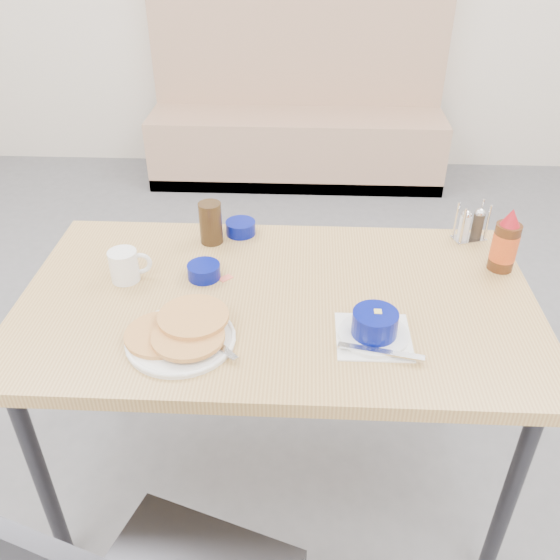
{
  "coord_description": "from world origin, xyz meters",
  "views": [
    {
      "loc": [
        0.07,
        -1.06,
        1.7
      ],
      "look_at": [
        0.01,
        0.24,
        0.82
      ],
      "focal_mm": 38.0,
      "sensor_mm": 36.0,
      "label": 1
    }
  ],
  "objects_px": {
    "condiment_caddy": "(471,227)",
    "syrup_bottle": "(505,244)",
    "amber_tumbler": "(211,223)",
    "dining_table": "(277,314)",
    "pancake_plate": "(181,334)",
    "booth_bench": "(297,125)",
    "creamer_bowl": "(241,228)",
    "grits_setting": "(374,327)",
    "butter_bowl": "(204,271)",
    "coffee_mug": "(125,265)"
  },
  "relations": [
    {
      "from": "amber_tumbler",
      "to": "syrup_bottle",
      "type": "relative_size",
      "value": 0.69
    },
    {
      "from": "condiment_caddy",
      "to": "butter_bowl",
      "type": "bearing_deg",
      "value": -179.71
    },
    {
      "from": "coffee_mug",
      "to": "butter_bowl",
      "type": "bearing_deg",
      "value": 5.29
    },
    {
      "from": "pancake_plate",
      "to": "coffee_mug",
      "type": "relative_size",
      "value": 2.46
    },
    {
      "from": "dining_table",
      "to": "condiment_caddy",
      "type": "bearing_deg",
      "value": 30.08
    },
    {
      "from": "dining_table",
      "to": "syrup_bottle",
      "type": "height_order",
      "value": "syrup_bottle"
    },
    {
      "from": "butter_bowl",
      "to": "condiment_caddy",
      "type": "xyz_separation_m",
      "value": [
        0.8,
        0.26,
        0.02
      ]
    },
    {
      "from": "condiment_caddy",
      "to": "pancake_plate",
      "type": "bearing_deg",
      "value": -164.08
    },
    {
      "from": "amber_tumbler",
      "to": "booth_bench",
      "type": "bearing_deg",
      "value": 84.42
    },
    {
      "from": "coffee_mug",
      "to": "amber_tumbler",
      "type": "xyz_separation_m",
      "value": [
        0.21,
        0.22,
        0.02
      ]
    },
    {
      "from": "pancake_plate",
      "to": "butter_bowl",
      "type": "height_order",
      "value": "pancake_plate"
    },
    {
      "from": "pancake_plate",
      "to": "creamer_bowl",
      "type": "bearing_deg",
      "value": 80.31
    },
    {
      "from": "coffee_mug",
      "to": "creamer_bowl",
      "type": "distance_m",
      "value": 0.4
    },
    {
      "from": "booth_bench",
      "to": "dining_table",
      "type": "height_order",
      "value": "booth_bench"
    },
    {
      "from": "pancake_plate",
      "to": "amber_tumbler",
      "type": "bearing_deg",
      "value": 89.23
    },
    {
      "from": "butter_bowl",
      "to": "syrup_bottle",
      "type": "xyz_separation_m",
      "value": [
        0.85,
        0.09,
        0.06
      ]
    },
    {
      "from": "booth_bench",
      "to": "pancake_plate",
      "type": "xyz_separation_m",
      "value": [
        -0.23,
        -2.73,
        0.43
      ]
    },
    {
      "from": "dining_table",
      "to": "pancake_plate",
      "type": "relative_size",
      "value": 4.87
    },
    {
      "from": "dining_table",
      "to": "butter_bowl",
      "type": "height_order",
      "value": "butter_bowl"
    },
    {
      "from": "pancake_plate",
      "to": "syrup_bottle",
      "type": "bearing_deg",
      "value": 23.03
    },
    {
      "from": "booth_bench",
      "to": "amber_tumbler",
      "type": "distance_m",
      "value": 2.31
    },
    {
      "from": "coffee_mug",
      "to": "condiment_caddy",
      "type": "distance_m",
      "value": 1.05
    },
    {
      "from": "creamer_bowl",
      "to": "butter_bowl",
      "type": "relative_size",
      "value": 1.01
    },
    {
      "from": "booth_bench",
      "to": "dining_table",
      "type": "bearing_deg",
      "value": -90.0
    },
    {
      "from": "dining_table",
      "to": "amber_tumbler",
      "type": "height_order",
      "value": "amber_tumbler"
    },
    {
      "from": "dining_table",
      "to": "creamer_bowl",
      "type": "relative_size",
      "value": 14.81
    },
    {
      "from": "creamer_bowl",
      "to": "amber_tumbler",
      "type": "height_order",
      "value": "amber_tumbler"
    },
    {
      "from": "grits_setting",
      "to": "condiment_caddy",
      "type": "bearing_deg",
      "value": 55.92
    },
    {
      "from": "dining_table",
      "to": "grits_setting",
      "type": "xyz_separation_m",
      "value": [
        0.25,
        -0.16,
        0.09
      ]
    },
    {
      "from": "booth_bench",
      "to": "creamer_bowl",
      "type": "relative_size",
      "value": 20.11
    },
    {
      "from": "grits_setting",
      "to": "syrup_bottle",
      "type": "bearing_deg",
      "value": 40.43
    },
    {
      "from": "condiment_caddy",
      "to": "creamer_bowl",
      "type": "bearing_deg",
      "value": 162.52
    },
    {
      "from": "booth_bench",
      "to": "creamer_bowl",
      "type": "bearing_deg",
      "value": -93.51
    },
    {
      "from": "creamer_bowl",
      "to": "condiment_caddy",
      "type": "height_order",
      "value": "condiment_caddy"
    },
    {
      "from": "coffee_mug",
      "to": "butter_bowl",
      "type": "height_order",
      "value": "coffee_mug"
    },
    {
      "from": "coffee_mug",
      "to": "condiment_caddy",
      "type": "bearing_deg",
      "value": 15.22
    },
    {
      "from": "dining_table",
      "to": "grits_setting",
      "type": "relative_size",
      "value": 6.83
    },
    {
      "from": "condiment_caddy",
      "to": "syrup_bottle",
      "type": "xyz_separation_m",
      "value": [
        0.05,
        -0.17,
        0.04
      ]
    },
    {
      "from": "grits_setting",
      "to": "condiment_caddy",
      "type": "relative_size",
      "value": 1.68
    },
    {
      "from": "butter_bowl",
      "to": "amber_tumbler",
      "type": "xyz_separation_m",
      "value": [
        -0.01,
        0.2,
        0.05
      ]
    },
    {
      "from": "grits_setting",
      "to": "butter_bowl",
      "type": "distance_m",
      "value": 0.52
    },
    {
      "from": "grits_setting",
      "to": "butter_bowl",
      "type": "height_order",
      "value": "grits_setting"
    },
    {
      "from": "amber_tumbler",
      "to": "condiment_caddy",
      "type": "xyz_separation_m",
      "value": [
        0.81,
        0.05,
        -0.02
      ]
    },
    {
      "from": "dining_table",
      "to": "coffee_mug",
      "type": "bearing_deg",
      "value": 171.57
    },
    {
      "from": "coffee_mug",
      "to": "amber_tumbler",
      "type": "relative_size",
      "value": 0.88
    },
    {
      "from": "grits_setting",
      "to": "condiment_caddy",
      "type": "xyz_separation_m",
      "value": [
        0.34,
        0.5,
        0.01
      ]
    },
    {
      "from": "condiment_caddy",
      "to": "syrup_bottle",
      "type": "height_order",
      "value": "syrup_bottle"
    },
    {
      "from": "coffee_mug",
      "to": "creamer_bowl",
      "type": "relative_size",
      "value": 1.24
    },
    {
      "from": "booth_bench",
      "to": "butter_bowl",
      "type": "bearing_deg",
      "value": -94.97
    },
    {
      "from": "amber_tumbler",
      "to": "creamer_bowl",
      "type": "bearing_deg",
      "value": 32.78
    }
  ]
}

